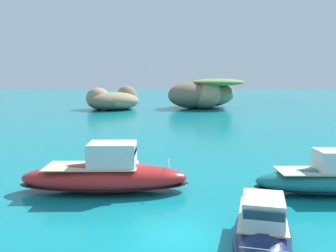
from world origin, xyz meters
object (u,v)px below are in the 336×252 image
(islet_large, at_px, (203,94))
(motorboat_teal, at_px, (330,179))
(islet_small, at_px, (112,101))
(motorboat_navy, at_px, (262,230))
(motorboat_red, at_px, (105,175))

(islet_large, height_order, motorboat_teal, islet_large)
(islet_small, bearing_deg, islet_large, 17.07)
(motorboat_navy, bearing_deg, islet_large, 90.74)
(motorboat_teal, bearing_deg, motorboat_red, -177.61)
(islet_small, distance_m, motorboat_navy, 70.32)
(motorboat_red, bearing_deg, islet_small, 102.44)
(motorboat_navy, bearing_deg, islet_small, 108.16)
(islet_large, xyz_separation_m, motorboat_red, (-7.85, -65.86, -2.34))
(islet_large, distance_m, motorboat_teal, 65.64)
(motorboat_navy, bearing_deg, motorboat_teal, 54.19)
(motorboat_red, bearing_deg, islet_large, 83.20)
(motorboat_navy, bearing_deg, motorboat_red, 140.01)
(motorboat_red, bearing_deg, motorboat_navy, -39.99)
(motorboat_red, xyz_separation_m, motorboat_teal, (14.56, 0.61, -0.13))
(motorboat_navy, height_order, motorboat_teal, motorboat_teal)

